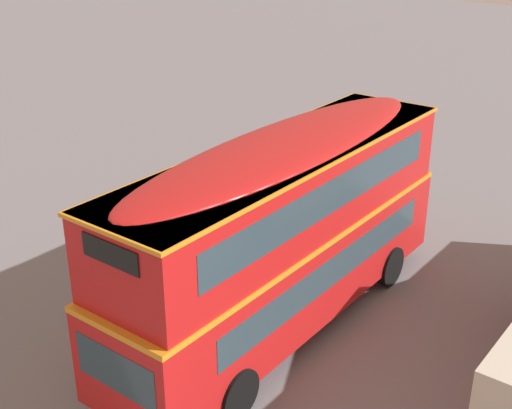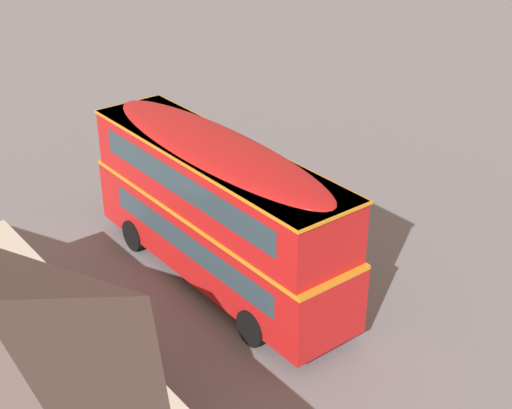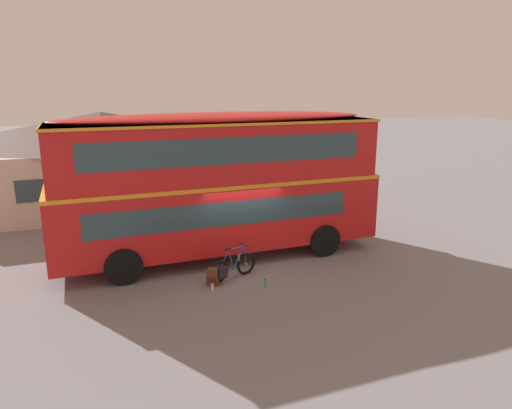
# 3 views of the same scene
# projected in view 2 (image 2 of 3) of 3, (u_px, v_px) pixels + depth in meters

# --- Properties ---
(ground_plane) EXTENTS (120.00, 120.00, 0.00)m
(ground_plane) POSITION_uv_depth(u_px,v_px,m) (231.00, 265.00, 24.48)
(ground_plane) COLOR slate
(double_decker_bus) EXTENTS (10.73, 3.21, 4.79)m
(double_decker_bus) POSITION_uv_depth(u_px,v_px,m) (216.00, 206.00, 22.52)
(double_decker_bus) COLOR black
(double_decker_bus) RESTS_ON ground
(touring_bicycle) EXTENTS (1.60, 0.82, 0.98)m
(touring_bicycle) POSITION_uv_depth(u_px,v_px,m) (271.00, 252.00, 24.47)
(touring_bicycle) COLOR black
(touring_bicycle) RESTS_ON ground
(backpack_on_ground) EXTENTS (0.40, 0.36, 0.55)m
(backpack_on_ground) POSITION_uv_depth(u_px,v_px,m) (288.00, 260.00, 24.19)
(backpack_on_ground) COLOR #592D19
(backpack_on_ground) RESTS_ON ground
(water_bottle_green_metal) EXTENTS (0.07, 0.07, 0.25)m
(water_bottle_green_metal) POSITION_uv_depth(u_px,v_px,m) (277.00, 242.00, 25.58)
(water_bottle_green_metal) COLOR green
(water_bottle_green_metal) RESTS_ON ground
(water_bottle_clear_plastic) EXTENTS (0.08, 0.08, 0.24)m
(water_bottle_clear_plastic) POSITION_uv_depth(u_px,v_px,m) (298.00, 263.00, 24.39)
(water_bottle_clear_plastic) COLOR silver
(water_bottle_clear_plastic) RESTS_ON ground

